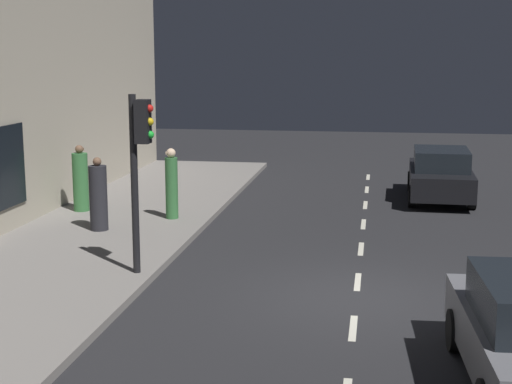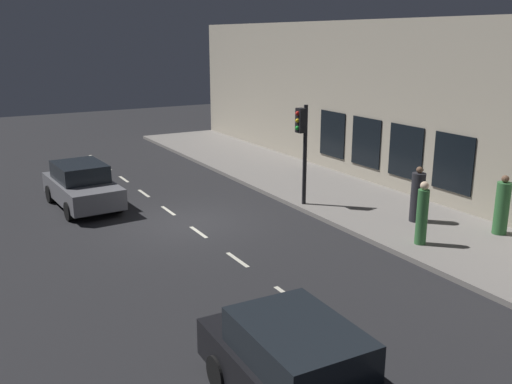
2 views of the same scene
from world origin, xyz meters
name	(u,v)px [view 1 (image 1 of 2)]	position (x,y,z in m)	size (l,w,h in m)	color
ground_plane	(356,298)	(0.00, 0.00, 0.00)	(60.00, 60.00, 0.00)	#232326
sidewalk	(37,278)	(6.25, 0.00, 0.07)	(4.50, 32.00, 0.15)	gray
lane_centre_line	(358,282)	(0.00, -1.00, 0.00)	(0.12, 27.20, 0.01)	beige
traffic_light	(139,152)	(4.23, -0.47, 2.57)	(0.49, 0.32, 3.52)	black
parked_car_1	(440,174)	(-2.22, -9.98, 0.79)	(2.00, 4.41, 1.58)	black
pedestrian_0	(172,185)	(4.98, -5.46, 1.03)	(0.40, 0.40, 1.85)	#336B38
pedestrian_1	(81,181)	(7.71, -6.02, 0.98)	(0.54, 0.54, 1.82)	#336B38
pedestrian_2	(98,197)	(6.40, -3.88, 0.97)	(0.60, 0.60, 1.80)	#232328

